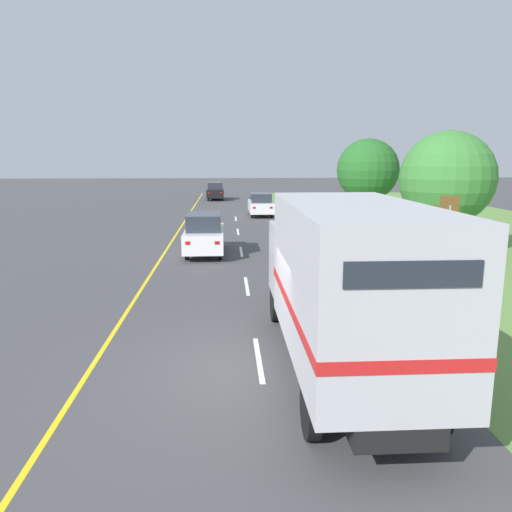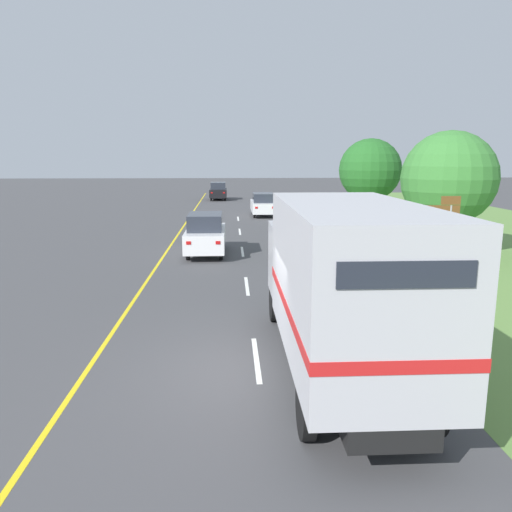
% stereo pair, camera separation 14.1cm
% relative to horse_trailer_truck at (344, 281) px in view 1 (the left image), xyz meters
% --- Properties ---
extents(ground_plane, '(200.00, 200.00, 0.00)m').
position_rel_horse_trailer_truck_xyz_m(ground_plane, '(-1.69, 0.31, -2.04)').
color(ground_plane, '#444447').
extents(grass_shoulder, '(20.00, 68.97, 0.01)m').
position_rel_horse_trailer_truck_xyz_m(grass_shoulder, '(12.01, 19.69, -2.04)').
color(grass_shoulder, '#608942').
rests_on(grass_shoulder, ground).
extents(edge_line_yellow, '(0.12, 68.97, 0.01)m').
position_rel_horse_trailer_truck_xyz_m(edge_line_yellow, '(-5.39, 19.69, -2.04)').
color(edge_line_yellow, yellow).
rests_on(edge_line_yellow, ground).
extents(centre_dash_near, '(0.12, 2.60, 0.01)m').
position_rel_horse_trailer_truck_xyz_m(centre_dash_near, '(-1.69, 0.92, -2.04)').
color(centre_dash_near, white).
rests_on(centre_dash_near, ground).
extents(centre_dash_mid_a, '(0.12, 2.60, 0.01)m').
position_rel_horse_trailer_truck_xyz_m(centre_dash_mid_a, '(-1.69, 7.52, -2.04)').
color(centre_dash_mid_a, white).
rests_on(centre_dash_mid_a, ground).
extents(centre_dash_mid_b, '(0.12, 2.60, 0.01)m').
position_rel_horse_trailer_truck_xyz_m(centre_dash_mid_b, '(-1.69, 14.12, -2.04)').
color(centre_dash_mid_b, white).
rests_on(centre_dash_mid_b, ground).
extents(centre_dash_far, '(0.12, 2.60, 0.01)m').
position_rel_horse_trailer_truck_xyz_m(centre_dash_far, '(-1.69, 20.72, -2.04)').
color(centre_dash_far, white).
rests_on(centre_dash_far, ground).
extents(centre_dash_farthest, '(0.12, 2.60, 0.01)m').
position_rel_horse_trailer_truck_xyz_m(centre_dash_farthest, '(-1.69, 27.32, -2.04)').
color(centre_dash_farthest, white).
rests_on(centre_dash_farthest, ground).
extents(horse_trailer_truck, '(2.46, 8.03, 3.70)m').
position_rel_horse_trailer_truck_xyz_m(horse_trailer_truck, '(0.00, 0.00, 0.00)').
color(horse_trailer_truck, black).
rests_on(horse_trailer_truck, ground).
extents(lead_car_white, '(1.80, 4.45, 1.94)m').
position_rel_horse_trailer_truck_xyz_m(lead_car_white, '(-3.43, 13.56, -1.07)').
color(lead_car_white, black).
rests_on(lead_car_white, ground).
extents(lead_car_white_ahead, '(1.80, 4.55, 1.78)m').
position_rel_horse_trailer_truck_xyz_m(lead_car_white_ahead, '(0.29, 29.15, -1.13)').
color(lead_car_white_ahead, black).
rests_on(lead_car_white_ahead, ground).
extents(lead_car_black_ahead, '(1.80, 4.08, 1.88)m').
position_rel_horse_trailer_truck_xyz_m(lead_car_black_ahead, '(-3.54, 44.13, -1.09)').
color(lead_car_black_ahead, black).
rests_on(lead_car_black_ahead, ground).
extents(highway_sign, '(2.27, 0.09, 3.11)m').
position_rel_horse_trailer_truck_xyz_m(highway_sign, '(5.21, 8.36, -0.04)').
color(highway_sign, '#9E9EA3').
rests_on(highway_sign, ground).
extents(roadside_tree_near, '(4.37, 4.37, 5.75)m').
position_rel_horse_trailer_truck_xyz_m(roadside_tree_near, '(7.89, 13.10, 1.51)').
color(roadside_tree_near, '#4C3823').
rests_on(roadside_tree_near, ground).
extents(roadside_tree_mid, '(3.94, 3.94, 5.70)m').
position_rel_horse_trailer_truck_xyz_m(roadside_tree_mid, '(6.64, 21.89, 1.67)').
color(roadside_tree_mid, brown).
rests_on(roadside_tree_mid, ground).
extents(delineator_post, '(0.08, 0.08, 0.95)m').
position_rel_horse_trailer_truck_xyz_m(delineator_post, '(2.35, 0.55, -1.54)').
color(delineator_post, white).
rests_on(delineator_post, ground).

